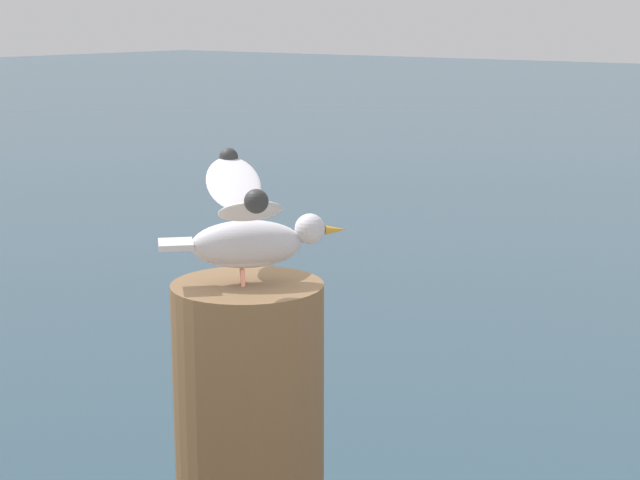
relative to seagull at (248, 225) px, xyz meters
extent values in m
cylinder|color=tan|center=(0.00, -0.02, -0.11)|extent=(0.01, 0.01, 0.04)
cylinder|color=tan|center=(-0.02, 0.00, -0.11)|extent=(0.01, 0.01, 0.04)
ellipsoid|color=silver|center=(0.00, 0.00, -0.04)|extent=(0.22, 0.23, 0.10)
sphere|color=silver|center=(0.09, 0.09, -0.01)|extent=(0.06, 0.06, 0.06)
cone|color=gold|center=(0.12, 0.13, -0.02)|extent=(0.05, 0.05, 0.02)
cube|color=silver|center=(-0.10, -0.11, -0.04)|extent=(0.11, 0.11, 0.01)
ellipsoid|color=silver|center=(0.12, -0.13, 0.06)|extent=(0.27, 0.26, 0.10)
sphere|color=#343434|center=(0.20, -0.21, 0.10)|extent=(0.04, 0.04, 0.04)
ellipsoid|color=silver|center=(-0.14, 0.11, 0.06)|extent=(0.27, 0.26, 0.10)
sphere|color=#343434|center=(-0.22, 0.19, 0.10)|extent=(0.04, 0.04, 0.04)
camera|label=1|loc=(1.39, -1.57, 0.43)|focal=58.35mm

